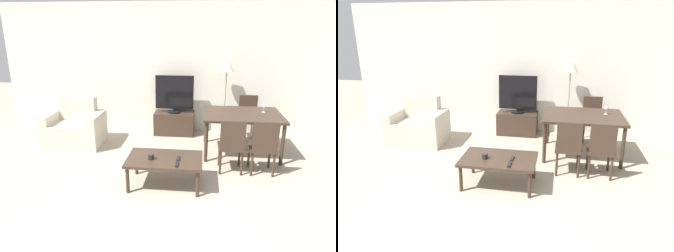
% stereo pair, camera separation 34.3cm
% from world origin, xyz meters
% --- Properties ---
extents(ground_plane, '(18.00, 18.00, 0.00)m').
position_xyz_m(ground_plane, '(0.00, 0.00, 0.00)').
color(ground_plane, tan).
extents(wall_back, '(7.57, 0.06, 2.70)m').
position_xyz_m(wall_back, '(0.00, 3.58, 1.35)').
color(wall_back, silver).
rests_on(wall_back, ground_plane).
extents(armchair, '(1.08, 0.74, 0.89)m').
position_xyz_m(armchair, '(-1.85, 2.44, 0.32)').
color(armchair, beige).
rests_on(armchair, ground_plane).
extents(tv_stand, '(0.84, 0.46, 0.47)m').
position_xyz_m(tv_stand, '(-0.00, 3.28, 0.24)').
color(tv_stand, '#38281E').
rests_on(tv_stand, ground_plane).
extents(tv, '(0.79, 0.28, 0.78)m').
position_xyz_m(tv, '(-0.00, 3.28, 0.87)').
color(tv, black).
rests_on(tv, tv_stand).
extents(coffee_table, '(1.06, 0.68, 0.42)m').
position_xyz_m(coffee_table, '(0.07, 1.02, 0.37)').
color(coffee_table, '#38281E').
rests_on(coffee_table, ground_plane).
extents(dining_table, '(1.36, 1.05, 0.74)m').
position_xyz_m(dining_table, '(1.28, 2.36, 0.67)').
color(dining_table, '#38281E').
rests_on(dining_table, ground_plane).
extents(dining_chair_near, '(0.40, 0.40, 0.87)m').
position_xyz_m(dining_chair_near, '(1.05, 1.52, 0.48)').
color(dining_chair_near, '#38281E').
rests_on(dining_chair_near, ground_plane).
extents(dining_chair_far, '(0.40, 0.40, 0.87)m').
position_xyz_m(dining_chair_far, '(1.52, 3.19, 0.48)').
color(dining_chair_far, '#38281E').
rests_on(dining_chair_far, ground_plane).
extents(dining_chair_near_right, '(0.40, 0.40, 0.87)m').
position_xyz_m(dining_chair_near_right, '(1.52, 1.52, 0.48)').
color(dining_chair_near_right, '#38281E').
rests_on(dining_chair_near_right, ground_plane).
extents(floor_lamp, '(0.29, 0.29, 1.64)m').
position_xyz_m(floor_lamp, '(1.04, 3.27, 1.40)').
color(floor_lamp, gray).
rests_on(floor_lamp, ground_plane).
extents(remote_primary, '(0.04, 0.15, 0.02)m').
position_xyz_m(remote_primary, '(0.27, 1.01, 0.43)').
color(remote_primary, black).
rests_on(remote_primary, coffee_table).
extents(remote_secondary, '(0.04, 0.15, 0.02)m').
position_xyz_m(remote_secondary, '(0.27, 0.81, 0.43)').
color(remote_secondary, black).
rests_on(remote_secondary, coffee_table).
extents(cup_white_near, '(0.08, 0.08, 0.07)m').
position_xyz_m(cup_white_near, '(-0.11, 0.96, 0.45)').
color(cup_white_near, black).
rests_on(cup_white_near, coffee_table).
extents(wine_glass_left, '(0.07, 0.07, 0.15)m').
position_xyz_m(wine_glass_left, '(1.67, 2.46, 0.85)').
color(wine_glass_left, silver).
rests_on(wine_glass_left, dining_table).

